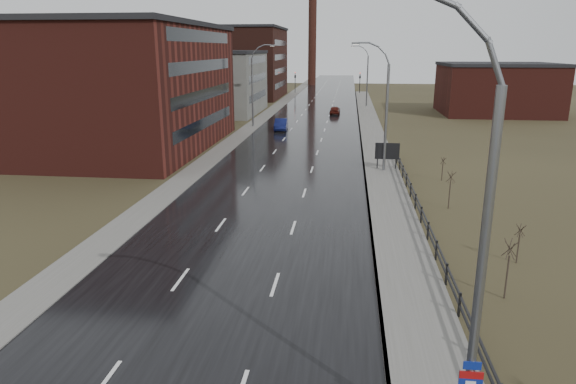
% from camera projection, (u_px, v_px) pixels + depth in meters
% --- Properties ---
extents(road, '(14.00, 300.00, 0.06)m').
position_uv_depth(road, '(308.00, 130.00, 70.34)').
color(road, black).
rests_on(road, ground).
extents(sidewalk_right, '(3.20, 180.00, 0.18)m').
position_uv_depth(sidewalk_right, '(382.00, 174.00, 45.44)').
color(sidewalk_right, '#595651').
rests_on(sidewalk_right, ground).
extents(curb_right, '(0.16, 180.00, 0.18)m').
position_uv_depth(curb_right, '(365.00, 173.00, 45.61)').
color(curb_right, slate).
rests_on(curb_right, ground).
extents(sidewalk_left, '(2.40, 260.00, 0.12)m').
position_uv_depth(sidewalk_left, '(249.00, 129.00, 71.25)').
color(sidewalk_left, '#595651').
rests_on(sidewalk_left, ground).
extents(warehouse_near, '(22.44, 28.56, 13.50)m').
position_uv_depth(warehouse_near, '(108.00, 86.00, 56.54)').
color(warehouse_near, '#471914').
rests_on(warehouse_near, ground).
extents(warehouse_mid, '(16.32, 20.40, 10.50)m').
position_uv_depth(warehouse_mid, '(212.00, 82.00, 88.17)').
color(warehouse_mid, slate).
rests_on(warehouse_mid, ground).
extents(warehouse_far, '(26.52, 24.48, 15.50)m').
position_uv_depth(warehouse_far, '(224.00, 62.00, 116.75)').
color(warehouse_far, '#331611').
rests_on(warehouse_far, ground).
extents(building_right, '(18.36, 16.32, 8.50)m').
position_uv_depth(building_right, '(497.00, 89.00, 86.82)').
color(building_right, '#471914').
rests_on(building_right, ground).
extents(smokestack, '(2.70, 2.70, 30.70)m').
position_uv_depth(smokestack, '(312.00, 32.00, 152.92)').
color(smokestack, '#331611').
rests_on(smokestack, ground).
extents(streetlight_main, '(3.91, 0.29, 12.11)m').
position_uv_depth(streetlight_main, '(469.00, 252.00, 12.28)').
color(streetlight_main, slate).
rests_on(streetlight_main, ground).
extents(streetlight_right_mid, '(3.36, 0.28, 11.35)m').
position_uv_depth(streetlight_right_mid, '(383.00, 107.00, 44.86)').
color(streetlight_right_mid, slate).
rests_on(streetlight_right_mid, ground).
extents(streetlight_left, '(3.36, 0.28, 11.35)m').
position_uv_depth(streetlight_left, '(254.00, 85.00, 71.55)').
color(streetlight_left, slate).
rests_on(streetlight_left, ground).
extents(streetlight_right_far, '(3.36, 0.28, 11.35)m').
position_uv_depth(streetlight_right_far, '(366.00, 76.00, 96.50)').
color(streetlight_right_far, slate).
rests_on(streetlight_right_far, ground).
extents(guardrail, '(0.10, 53.05, 1.10)m').
position_uv_depth(guardrail, '(430.00, 232.00, 29.12)').
color(guardrail, black).
rests_on(guardrail, ground).
extents(shrub_c, '(0.65, 0.69, 2.78)m').
position_uv_depth(shrub_c, '(508.00, 268.00, 22.54)').
color(shrub_c, '#382D23').
rests_on(shrub_c, ground).
extents(shrub_d, '(0.50, 0.53, 2.10)m').
position_uv_depth(shrub_d, '(519.00, 243.00, 26.44)').
color(shrub_d, '#382D23').
rests_on(shrub_d, ground).
extents(shrub_e, '(0.63, 0.66, 2.65)m').
position_uv_depth(shrub_e, '(450.00, 189.00, 35.45)').
color(shrub_e, '#382D23').
rests_on(shrub_e, ground).
extents(shrub_f, '(0.48, 0.51, 2.02)m').
position_uv_depth(shrub_f, '(443.00, 168.00, 43.12)').
color(shrub_f, '#382D23').
rests_on(shrub_f, ground).
extents(billboard, '(2.20, 0.17, 2.55)m').
position_uv_depth(billboard, '(387.00, 152.00, 46.62)').
color(billboard, black).
rests_on(billboard, ground).
extents(traffic_light_left, '(0.58, 2.73, 5.30)m').
position_uv_depth(traffic_light_left, '(295.00, 74.00, 127.39)').
color(traffic_light_left, black).
rests_on(traffic_light_left, ground).
extents(traffic_light_right, '(0.58, 2.73, 5.30)m').
position_uv_depth(traffic_light_right, '(360.00, 75.00, 125.59)').
color(traffic_light_right, black).
rests_on(traffic_light_right, ground).
extents(car_near, '(1.95, 4.83, 1.56)m').
position_uv_depth(car_near, '(281.00, 125.00, 69.74)').
color(car_near, '#0E1447').
rests_on(car_near, ground).
extents(car_far, '(1.80, 4.16, 1.40)m').
position_uv_depth(car_far, '(335.00, 110.00, 86.80)').
color(car_far, '#42100B').
rests_on(car_far, ground).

